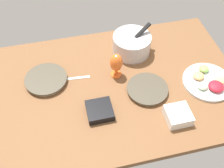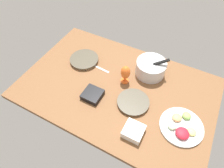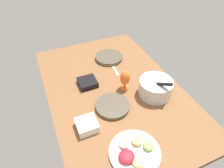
# 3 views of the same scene
# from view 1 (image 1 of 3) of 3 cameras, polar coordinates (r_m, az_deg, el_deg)

# --- Properties ---
(ground_plane) EXTENTS (1.60, 1.04, 0.04)m
(ground_plane) POSITION_cam_1_polar(r_m,az_deg,el_deg) (1.72, 0.49, -0.73)
(ground_plane) COLOR brown
(dinner_plate_left) EXTENTS (0.27, 0.27, 0.03)m
(dinner_plate_left) POSITION_cam_1_polar(r_m,az_deg,el_deg) (1.77, -13.59, 0.87)
(dinner_plate_left) COLOR beige
(dinner_plate_left) RESTS_ON ground_plane
(dinner_plate_right) EXTENTS (0.25, 0.25, 0.03)m
(dinner_plate_right) POSITION_cam_1_polar(r_m,az_deg,el_deg) (1.68, 7.40, -1.13)
(dinner_plate_right) COLOR beige
(dinner_plate_right) RESTS_ON ground_plane
(mixing_bowl) EXTENTS (0.26, 0.26, 0.20)m
(mixing_bowl) POSITION_cam_1_polar(r_m,az_deg,el_deg) (1.87, 4.15, 8.41)
(mixing_bowl) COLOR silver
(mixing_bowl) RESTS_ON ground_plane
(fruit_platter) EXTENTS (0.31, 0.31, 0.05)m
(fruit_platter) POSITION_cam_1_polar(r_m,az_deg,el_deg) (1.81, 19.45, 0.50)
(fruit_platter) COLOR silver
(fruit_platter) RESTS_ON ground_plane
(hurricane_glass_orange) EXTENTS (0.08, 0.08, 0.18)m
(hurricane_glass_orange) POSITION_cam_1_polar(r_m,az_deg,el_deg) (1.69, 0.89, 4.32)
(hurricane_glass_orange) COLOR orange
(hurricane_glass_orange) RESTS_ON ground_plane
(square_bowl_black) EXTENTS (0.15, 0.15, 0.05)m
(square_bowl_black) POSITION_cam_1_polar(r_m,az_deg,el_deg) (1.57, -2.61, -5.50)
(square_bowl_black) COLOR black
(square_bowl_black) RESTS_ON ground_plane
(square_bowl_white) EXTENTS (0.14, 0.14, 0.06)m
(square_bowl_white) POSITION_cam_1_polar(r_m,az_deg,el_deg) (1.58, 13.63, -6.33)
(square_bowl_white) COLOR white
(square_bowl_white) RESTS_ON ground_plane
(fork_by_left_plate) EXTENTS (0.18, 0.03, 0.01)m
(fork_by_left_plate) POSITION_cam_1_polar(r_m,az_deg,el_deg) (1.76, -7.56, 1.27)
(fork_by_left_plate) COLOR silver
(fork_by_left_plate) RESTS_ON ground_plane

